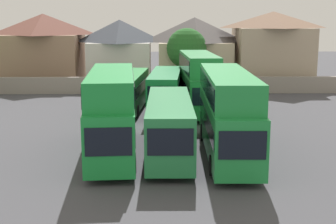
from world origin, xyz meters
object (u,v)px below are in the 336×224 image
at_px(bus_1, 112,109).
at_px(house_terrace_left, 44,49).
at_px(tree_behind_wall, 187,48).
at_px(house_terrace_right, 194,51).
at_px(bus_2, 169,123).
at_px(bus_3, 228,109).
at_px(house_terrace_centre, 120,52).
at_px(bus_4, 128,90).
at_px(house_terrace_far_right, 272,49).
at_px(bus_6, 199,80).
at_px(bus_5, 165,89).

height_order(bus_1, house_terrace_left, house_terrace_left).
bearing_deg(tree_behind_wall, house_terrace_right, 73.11).
xyz_separation_m(bus_2, bus_3, (3.42, -0.14, 0.88)).
distance_m(bus_3, house_terrace_left, 35.40).
relative_size(bus_1, bus_3, 0.93).
bearing_deg(house_terrace_left, house_terrace_right, -2.55).
relative_size(bus_1, house_terrace_right, 1.22).
bearing_deg(house_terrace_centre, bus_1, -86.26).
height_order(bus_4, house_terrace_far_right, house_terrace_far_right).
distance_m(house_terrace_centre, tree_behind_wall, 8.73).
distance_m(bus_3, bus_4, 15.34).
xyz_separation_m(bus_4, house_terrace_centre, (-2.01, 16.03, 2.13)).
xyz_separation_m(house_terrace_far_right, tree_behind_wall, (-10.30, -2.82, 0.22)).
relative_size(bus_6, house_terrace_far_right, 1.16).
xyz_separation_m(bus_6, tree_behind_wall, (-0.33, 12.77, 1.85)).
xyz_separation_m(bus_6, house_terrace_left, (-17.32, 17.33, 1.53)).
height_order(bus_5, tree_behind_wall, tree_behind_wall).
relative_size(bus_3, house_terrace_centre, 1.51).
relative_size(bus_5, bus_6, 1.01).
bearing_deg(house_terrace_centre, bus_4, -82.86).
height_order(house_terrace_right, house_terrace_far_right, house_terrace_far_right).
bearing_deg(bus_1, bus_2, 86.74).
bearing_deg(bus_2, bus_3, 88.31).
relative_size(bus_2, house_terrace_centre, 1.37).
xyz_separation_m(bus_1, bus_4, (0.07, 13.66, -0.92)).
xyz_separation_m(bus_2, tree_behind_wall, (2.48, 25.79, 2.78)).
height_order(bus_1, bus_3, bus_1).
distance_m(bus_6, house_terrace_right, 16.59).
bearing_deg(house_terrace_right, bus_6, -92.82).
distance_m(house_terrace_left, house_terrace_far_right, 27.35).
xyz_separation_m(house_terrace_left, house_terrace_right, (18.13, -0.81, -0.21)).
height_order(bus_2, bus_5, bus_5).
bearing_deg(tree_behind_wall, bus_6, -88.53).
bearing_deg(bus_1, tree_behind_wall, 163.40).
distance_m(bus_6, tree_behind_wall, 12.91).
relative_size(house_terrace_left, house_terrace_centre, 1.16).
height_order(house_terrace_far_right, tree_behind_wall, house_terrace_far_right).
height_order(bus_6, house_terrace_right, house_terrace_right).
relative_size(house_terrace_far_right, tree_behind_wall, 1.29).
distance_m(bus_4, house_terrace_left, 20.28).
xyz_separation_m(bus_4, house_terrace_far_right, (16.09, 14.98, 2.59)).
distance_m(bus_1, tree_behind_wall, 26.54).
bearing_deg(house_terrace_right, bus_3, -90.40).
distance_m(bus_2, bus_4, 14.02).
bearing_deg(bus_3, bus_2, -90.93).
xyz_separation_m(bus_2, house_terrace_left, (-14.51, 30.35, 2.46)).
height_order(bus_5, house_terrace_left, house_terrace_left).
bearing_deg(bus_2, house_terrace_centre, -169.18).
bearing_deg(house_terrace_far_right, bus_3, -108.04).
bearing_deg(bus_2, bus_4, -165.70).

